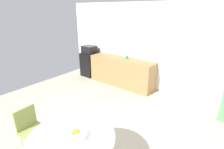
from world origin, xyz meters
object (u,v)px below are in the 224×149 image
at_px(mug_white, 127,57).
at_px(round_table, 72,144).
at_px(microwave, 89,49).
at_px(chair_olive, 30,125).
at_px(fruit_bowl, 77,134).
at_px(mini_fridge, 90,64).

bearing_deg(mug_white, round_table, -68.84).
relative_size(microwave, round_table, 0.39).
xyz_separation_m(chair_olive, fruit_bowl, (1.09, 0.12, 0.27)).
relative_size(round_table, mug_white, 9.42).
bearing_deg(mini_fridge, fruit_bowl, -47.74).
relative_size(fruit_bowl, mug_white, 2.07).
relative_size(mini_fridge, chair_olive, 1.05).
distance_m(chair_olive, fruit_bowl, 1.13).
bearing_deg(microwave, round_table, -48.77).
bearing_deg(chair_olive, fruit_bowl, 6.39).
xyz_separation_m(microwave, chair_olive, (1.87, -3.39, -0.48)).
bearing_deg(microwave, chair_olive, -61.05).
height_order(chair_olive, mug_white, mug_white).
bearing_deg(mini_fridge, mug_white, 3.32).
height_order(round_table, fruit_bowl, fruit_bowl).
bearing_deg(chair_olive, mug_white, 94.80).
xyz_separation_m(round_table, chair_olive, (-1.02, -0.08, -0.11)).
distance_m(round_table, mug_white, 3.66).
distance_m(mini_fridge, fruit_bowl, 4.42).
bearing_deg(mug_white, microwave, -176.68).
relative_size(microwave, fruit_bowl, 1.80).
bearing_deg(mini_fridge, microwave, 0.00).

